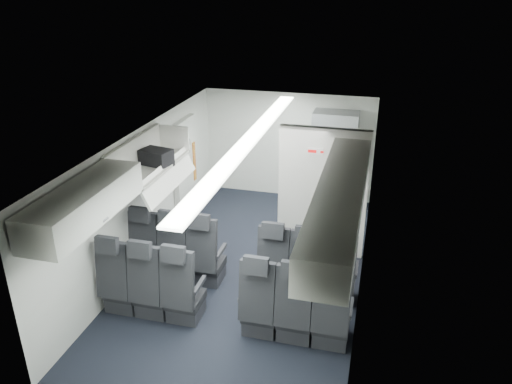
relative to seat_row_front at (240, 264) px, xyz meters
The scene contains 13 objects.
cabin_shell 0.90m from the seat_row_front, 90.00° to the left, with size 3.41×6.01×2.16m.
seat_row_front is the anchor object (origin of this frame).
seat_row_mid 0.90m from the seat_row_front, 90.00° to the right, with size 3.33×0.56×1.24m.
overhead_bin_left_rear 2.50m from the seat_row_front, 133.68° to the right, with size 0.53×1.80×0.40m.
overhead_bin_left_front_open 1.98m from the seat_row_front, 168.87° to the left, with size 0.64×1.70×0.72m.
overhead_bin_right_rear 2.50m from the seat_row_front, 46.32° to the right, with size 0.53×1.80×0.40m.
overhead_bin_right_front 2.04m from the seat_row_front, 11.46° to the left, with size 0.53×1.70×0.40m.
bulkhead_partition 1.79m from the seat_row_front, 53.69° to the left, with size 1.40×0.15×2.13m.
galley_unit 3.43m from the seat_row_front, 73.72° to the left, with size 0.85×0.52×1.90m.
boarding_door 2.71m from the seat_row_front, 128.16° to the left, with size 0.12×1.27×1.86m.
flight_attendant 1.96m from the seat_row_front, 76.55° to the left, with size 0.58×0.38×1.60m, color black.
carry_on_bag 1.98m from the seat_row_front, 163.92° to the left, with size 0.44×0.31×0.26m, color black.
papers 2.05m from the seat_row_front, 70.71° to the left, with size 0.22×0.02×0.16m, color white.
Camera 1 is at (1.77, -6.46, 4.24)m, focal length 35.00 mm.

